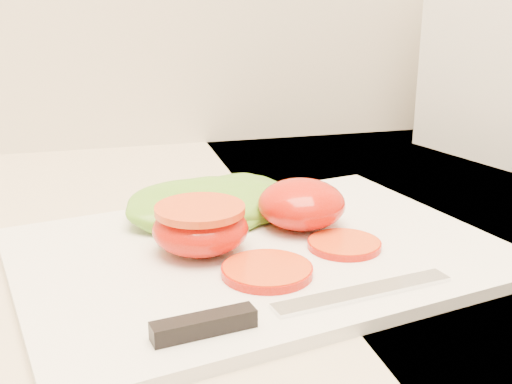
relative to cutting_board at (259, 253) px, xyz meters
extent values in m
cube|color=#BFB195|center=(-0.14, 0.09, -0.02)|extent=(3.92, 0.65, 0.03)
cube|color=silver|center=(0.00, 0.00, 0.00)|extent=(0.43, 0.35, 0.01)
ellipsoid|color=red|center=(0.05, 0.04, 0.03)|extent=(0.08, 0.08, 0.04)
ellipsoid|color=red|center=(-0.05, 0.00, 0.02)|extent=(0.08, 0.08, 0.04)
cylinder|color=#B62814|center=(-0.05, 0.00, 0.04)|extent=(0.07, 0.07, 0.01)
cylinder|color=#EA5312|center=(-0.01, -0.05, 0.01)|extent=(0.07, 0.07, 0.01)
cylinder|color=#EA5312|center=(0.07, -0.02, 0.01)|extent=(0.06, 0.06, 0.01)
ellipsoid|color=#589327|center=(-0.03, 0.08, 0.02)|extent=(0.16, 0.12, 0.03)
ellipsoid|color=#589327|center=(0.01, 0.09, 0.02)|extent=(0.14, 0.15, 0.03)
cube|color=silver|center=(0.05, -0.10, 0.01)|extent=(0.14, 0.04, 0.00)
cube|color=black|center=(-0.07, -0.12, 0.01)|extent=(0.07, 0.02, 0.01)
camera|label=1|loc=(-0.13, -0.47, 0.21)|focal=45.00mm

